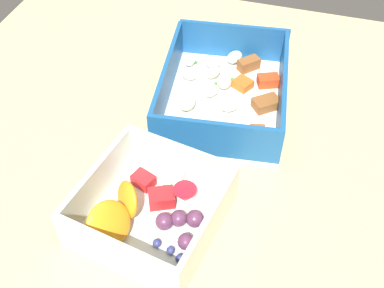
% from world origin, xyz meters
% --- Properties ---
extents(table_surface, '(0.80, 0.80, 0.02)m').
position_xyz_m(table_surface, '(0.00, 0.00, 0.01)').
color(table_surface, tan).
rests_on(table_surface, ground).
extents(pasta_container, '(0.23, 0.19, 0.06)m').
position_xyz_m(pasta_container, '(-0.13, 0.01, 0.04)').
color(pasta_container, white).
rests_on(pasta_container, table_surface).
extents(fruit_bowl, '(0.17, 0.17, 0.06)m').
position_xyz_m(fruit_bowl, '(0.09, -0.02, 0.04)').
color(fruit_bowl, silver).
rests_on(fruit_bowl, table_surface).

